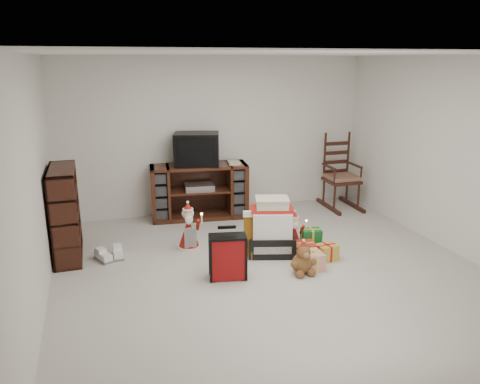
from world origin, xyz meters
name	(u,v)px	position (x,y,z in m)	size (l,w,h in m)	color
room	(272,169)	(0.00, 0.00, 1.25)	(5.01, 5.01, 2.51)	#BCB6AC
tv_stand	(199,191)	(-0.36, 2.20, 0.43)	(1.56, 0.71, 0.86)	#442113
bookshelf	(65,215)	(-2.31, 1.19, 0.56)	(0.32, 0.95, 1.16)	#36150E
rocking_chair	(340,181)	(2.05, 2.03, 0.45)	(0.55, 0.88, 1.31)	#36150E
gift_pile	(271,230)	(0.19, 0.47, 0.32)	(0.69, 0.58, 0.74)	black
red_suitcase	(228,257)	(-0.54, -0.04, 0.27)	(0.43, 0.28, 0.61)	maroon
stocking	(253,235)	(-0.08, 0.42, 0.31)	(0.29, 0.13, 0.63)	#0B660F
teddy_bear	(302,260)	(0.33, -0.19, 0.16)	(0.25, 0.22, 0.37)	brown
santa_figurine	(294,234)	(0.54, 0.53, 0.20)	(0.26, 0.25, 0.53)	maroon
mrs_claus_figurine	(189,231)	(-0.79, 0.97, 0.25)	(0.32, 0.30, 0.65)	maroon
sneaker_pair	(111,255)	(-1.81, 0.93, 0.05)	(0.37, 0.32, 0.11)	white
gift_cluster	(314,250)	(0.66, 0.16, 0.12)	(0.52, 0.80, 0.24)	red
crt_television	(197,149)	(-0.38, 2.20, 1.11)	(0.79, 0.66, 0.50)	black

